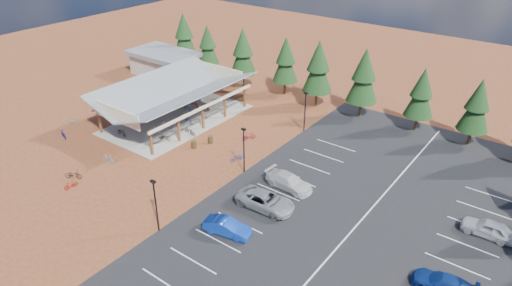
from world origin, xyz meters
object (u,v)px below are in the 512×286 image
object	(u,v)px
bike_5	(166,125)
lamp_post_0	(156,202)
bike_0	(122,132)
bike_14	(238,157)
car_8	(488,228)
bike_3	(194,103)
lamp_post_2	(305,109)
bike_12	(73,175)
trash_bin_0	(194,144)
bike_11	(71,185)
bike_16	(190,131)
bike_1	(134,119)
bike_10	(63,134)
bike_4	(164,136)
outbuilding	(164,63)
bike_6	(188,119)
bike_pavilion	(175,92)
trash_bin_1	(210,140)
bike_7	(207,106)
bike_9	(73,121)
car_7	(444,283)
car_2	(265,201)
bike_13	(109,159)
car_1	(227,227)
lamp_post_1	(244,147)
bike_2	(187,108)

from	to	relation	value
bike_5	lamp_post_0	bearing A→B (deg)	-151.27
lamp_post_0	bike_0	bearing A→B (deg)	150.55
bike_14	car_8	world-z (taller)	car_8
bike_3	car_8	size ratio (longest dim) A/B	0.42
lamp_post_2	bike_12	size ratio (longest dim) A/B	2.83
trash_bin_0	bike_14	xyz separation A→B (m)	(5.89, 0.77, 0.04)
bike_3	bike_11	size ratio (longest dim) A/B	1.25
bike_16	bike_12	bearing A→B (deg)	-3.56
bike_1	bike_10	bearing A→B (deg)	170.94
bike_0	bike_4	world-z (taller)	bike_0
lamp_post_2	bike_14	world-z (taller)	lamp_post_2
trash_bin_0	bike_0	distance (m)	9.55
outbuilding	bike_6	xyz separation A→B (m)	(16.04, -11.02, -1.46)
bike_pavilion	bike_14	size ratio (longest dim) A/B	10.49
lamp_post_0	trash_bin_1	bearing A→B (deg)	116.01
bike_pavilion	bike_7	xyz separation A→B (m)	(1.09, 4.46, -3.27)
bike_9	car_7	xyz separation A→B (m)	(46.51, -0.25, 0.20)
bike_10	bike_9	bearing A→B (deg)	-123.22
bike_0	car_2	xyz separation A→B (m)	(22.42, -1.36, 0.27)
bike_1	bike_14	bearing A→B (deg)	-73.25
bike_7	car_8	bearing A→B (deg)	-83.35
bike_13	bike_10	bearing A→B (deg)	-102.08
lamp_post_2	car_1	distance (m)	21.53
bike_5	bike_13	bearing A→B (deg)	170.63
bike_pavilion	lamp_post_1	distance (m)	15.83
bike_4	bike_9	world-z (taller)	bike_9
bike_1	bike_3	xyz separation A→B (m)	(2.66, 8.29, 0.07)
bike_16	outbuilding	bearing A→B (deg)	-118.36
bike_2	bike_16	distance (m)	7.24
bike_pavilion	bike_2	world-z (taller)	bike_pavilion
car_2	car_8	world-z (taller)	car_2
trash_bin_0	bike_3	xyz separation A→B (m)	(-8.13, 8.57, 0.20)
bike_3	bike_6	distance (m)	5.24
trash_bin_0	bike_10	size ratio (longest dim) A/B	0.51
bike_0	bike_13	bearing A→B (deg)	-134.78
trash_bin_0	bike_9	world-z (taller)	bike_9
trash_bin_0	bike_10	bearing A→B (deg)	-152.09
trash_bin_0	car_2	world-z (taller)	car_2
bike_4	bike_7	size ratio (longest dim) A/B	1.08
bike_13	bike_16	distance (m)	10.33
lamp_post_2	bike_13	distance (m)	23.39
bike_10	bike_13	size ratio (longest dim) A/B	1.07
trash_bin_0	bike_9	xyz separation A→B (m)	(-16.75, -4.67, 0.05)
lamp_post_0	car_7	bearing A→B (deg)	19.51
car_1	bike_12	bearing A→B (deg)	86.45
bike_9	bike_16	world-z (taller)	bike_16
bike_2	bike_16	world-z (taller)	bike_16
bike_2	bike_12	world-z (taller)	bike_2
bike_5	car_8	size ratio (longest dim) A/B	0.37
trash_bin_1	bike_1	world-z (taller)	bike_1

